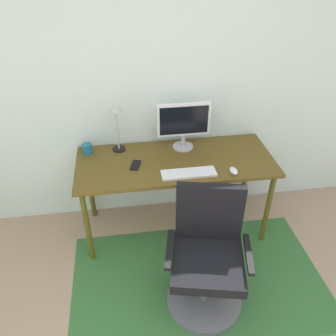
{
  "coord_description": "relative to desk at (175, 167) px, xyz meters",
  "views": [
    {
      "loc": [
        -0.31,
        -0.56,
        2.32
      ],
      "look_at": [
        -0.0,
        1.54,
        0.86
      ],
      "focal_mm": 36.83,
      "sensor_mm": 36.0,
      "label": 1
    }
  ],
  "objects": [
    {
      "name": "keyboard",
      "position": [
        0.07,
        -0.21,
        0.08
      ],
      "size": [
        0.43,
        0.13,
        0.02
      ],
      "primitive_type": "cube",
      "color": "white",
      "rests_on": "desk"
    },
    {
      "name": "monitor",
      "position": [
        0.1,
        0.2,
        0.32
      ],
      "size": [
        0.45,
        0.18,
        0.41
      ],
      "color": "#B2B2B7",
      "rests_on": "desk"
    },
    {
      "name": "computer_mouse",
      "position": [
        0.42,
        -0.24,
        0.09
      ],
      "size": [
        0.06,
        0.1,
        0.03
      ],
      "primitive_type": "ellipsoid",
      "color": "white",
      "rests_on": "desk"
    },
    {
      "name": "desk",
      "position": [
        0.0,
        0.0,
        0.0
      ],
      "size": [
        1.64,
        0.67,
        0.76
      ],
      "color": "brown",
      "rests_on": "ground"
    },
    {
      "name": "coffee_cup",
      "position": [
        -0.72,
        0.22,
        0.11
      ],
      "size": [
        0.08,
        0.08,
        0.09
      ],
      "primitive_type": "cylinder",
      "color": "#1D6B84",
      "rests_on": "desk"
    },
    {
      "name": "cell_phone",
      "position": [
        -0.33,
        -0.03,
        0.08
      ],
      "size": [
        0.1,
        0.15,
        0.01
      ],
      "primitive_type": "cube",
      "rotation": [
        0.0,
        0.0,
        -0.27
      ],
      "color": "black",
      "rests_on": "desk"
    },
    {
      "name": "area_rug",
      "position": [
        0.09,
        -0.73,
        -0.68
      ],
      "size": [
        2.0,
        1.39,
        0.01
      ],
      "primitive_type": "cube",
      "color": "#366C34",
      "rests_on": "ground"
    },
    {
      "name": "office_chair",
      "position": [
        0.1,
        -0.78,
        -0.31
      ],
      "size": [
        0.63,
        0.59,
        0.95
      ],
      "rotation": [
        0.0,
        0.0,
        -0.22
      ],
      "color": "slate",
      "rests_on": "ground"
    },
    {
      "name": "desk_lamp",
      "position": [
        -0.46,
        0.23,
        0.35
      ],
      "size": [
        0.11,
        0.11,
        0.43
      ],
      "color": "black",
      "rests_on": "desk"
    },
    {
      "name": "wall_back",
      "position": [
        -0.1,
        0.41,
        0.61
      ],
      "size": [
        6.0,
        0.1,
        2.6
      ],
      "primitive_type": "cube",
      "color": "white",
      "rests_on": "ground"
    }
  ]
}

